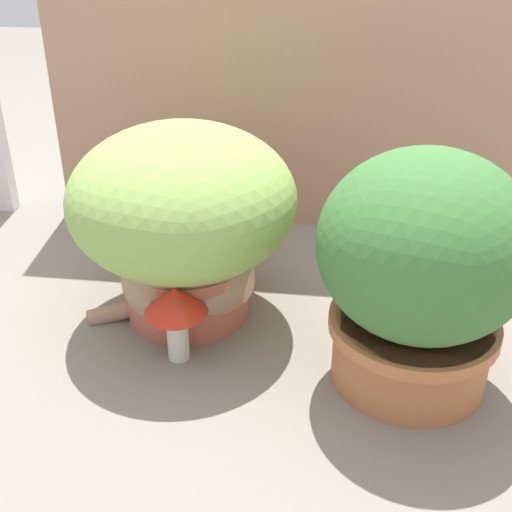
% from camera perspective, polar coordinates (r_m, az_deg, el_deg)
% --- Properties ---
extents(ground_plane, '(6.00, 6.00, 0.00)m').
position_cam_1_polar(ground_plane, '(1.39, -3.42, -4.90)').
color(ground_plane, gray).
extents(cardboard_backdrop, '(1.22, 0.03, 0.87)m').
position_cam_1_polar(cardboard_backdrop, '(1.62, 3.39, 16.96)').
color(cardboard_backdrop, tan).
rests_on(cardboard_backdrop, ground).
extents(grass_planter, '(0.44, 0.44, 0.40)m').
position_cam_1_polar(grass_planter, '(1.29, -6.29, 3.82)').
color(grass_planter, '#B75D49').
rests_on(grass_planter, ground).
extents(leafy_planter, '(0.36, 0.36, 0.43)m').
position_cam_1_polar(leafy_planter, '(1.13, 14.10, -1.07)').
color(leafy_planter, '#B66C41').
rests_on(leafy_planter, ground).
extents(cat, '(0.39, 0.24, 0.32)m').
position_cam_1_polar(cat, '(1.30, -5.17, -1.31)').
color(cat, tan).
rests_on(cat, ground).
extents(mushroom_ornament_red, '(0.12, 0.12, 0.15)m').
position_cam_1_polar(mushroom_ornament_red, '(1.21, -6.95, -4.39)').
color(mushroom_ornament_red, silver).
rests_on(mushroom_ornament_red, ground).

